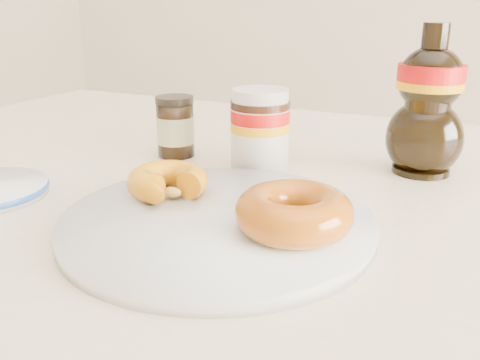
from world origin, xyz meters
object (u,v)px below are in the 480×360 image
at_px(donut_whole, 294,212).
at_px(dining_table, 286,257).
at_px(syrup_bottle, 428,101).
at_px(plate, 217,222).
at_px(donut_bitten, 168,181).
at_px(dark_jar, 175,127).
at_px(nutella_jar, 260,127).

bearing_deg(donut_whole, dining_table, 112.36).
bearing_deg(syrup_bottle, donut_whole, -104.86).
bearing_deg(plate, donut_whole, -2.16).
xyz_separation_m(donut_bitten, syrup_bottle, (0.22, 0.24, 0.06)).
height_order(donut_bitten, donut_whole, donut_whole).
relative_size(plate, donut_bitten, 3.55).
height_order(donut_bitten, dark_jar, dark_jar).
bearing_deg(dark_jar, nutella_jar, -5.00).
distance_m(donut_bitten, donut_whole, 0.15).
height_order(donut_whole, dark_jar, dark_jar).
xyz_separation_m(donut_bitten, dark_jar, (-0.10, 0.17, 0.01)).
distance_m(dining_table, plate, 0.16).
xyz_separation_m(plate, donut_bitten, (-0.07, 0.03, 0.02)).
distance_m(donut_bitten, dark_jar, 0.20).
height_order(plate, syrup_bottle, syrup_bottle).
bearing_deg(donut_bitten, plate, -19.38).
xyz_separation_m(dining_table, donut_bitten, (-0.10, -0.10, 0.11)).
xyz_separation_m(donut_bitten, nutella_jar, (0.04, 0.16, 0.03)).
xyz_separation_m(dining_table, plate, (-0.02, -0.13, 0.09)).
bearing_deg(dining_table, plate, -100.76).
bearing_deg(dark_jar, donut_whole, -39.11).
bearing_deg(donut_bitten, dark_jar, 121.27).
relative_size(nutella_jar, syrup_bottle, 0.57).
bearing_deg(plate, syrup_bottle, 60.80).
bearing_deg(nutella_jar, syrup_bottle, 23.26).
relative_size(dining_table, syrup_bottle, 7.64).
relative_size(donut_bitten, dark_jar, 1.01).
bearing_deg(syrup_bottle, dark_jar, -167.82).
relative_size(donut_bitten, nutella_jar, 0.81).
bearing_deg(donut_bitten, syrup_bottle, 48.72).
height_order(dining_table, plate, plate).
xyz_separation_m(donut_whole, syrup_bottle, (0.07, 0.27, 0.06)).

